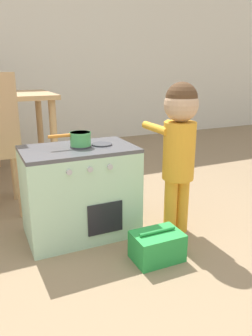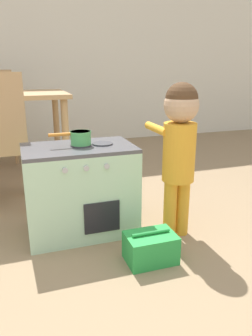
# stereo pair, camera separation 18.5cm
# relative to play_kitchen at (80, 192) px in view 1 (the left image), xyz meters

# --- Properties ---
(wall_back) EXTENTS (10.00, 0.06, 2.60)m
(wall_back) POSITION_rel_play_kitchen_xyz_m (-0.03, 2.44, 1.04)
(wall_back) COLOR silver
(wall_back) RESTS_ON ground_plane
(play_kitchen) EXTENTS (0.61, 0.39, 0.52)m
(play_kitchen) POSITION_rel_play_kitchen_xyz_m (0.00, 0.00, 0.00)
(play_kitchen) COLOR #B2DBB7
(play_kitchen) RESTS_ON ground_plane
(toy_pot) EXTENTS (0.23, 0.12, 0.07)m
(toy_pot) POSITION_rel_play_kitchen_xyz_m (0.01, 0.00, 0.31)
(toy_pot) COLOR #4CAD5B
(toy_pot) RESTS_ON play_kitchen
(child_figure) EXTENTS (0.20, 0.34, 0.86)m
(child_figure) POSITION_rel_play_kitchen_xyz_m (0.50, -0.22, 0.31)
(child_figure) COLOR gold
(child_figure) RESTS_ON ground_plane
(toy_basket) EXTENTS (0.25, 0.17, 0.16)m
(toy_basket) POSITION_rel_play_kitchen_xyz_m (0.26, -0.43, -0.18)
(toy_basket) COLOR green
(toy_basket) RESTS_ON ground_plane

